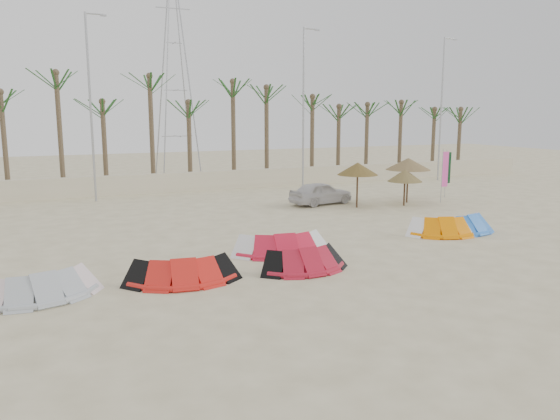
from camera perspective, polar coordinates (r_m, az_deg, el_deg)
name	(u,v)px	position (r m, az deg, el deg)	size (l,w,h in m)	color
ground	(356,280)	(17.82, 7.93, -7.23)	(120.00, 120.00, 0.00)	beige
boundary_wall	(185,182)	(37.80, -9.92, 2.92)	(60.00, 0.30, 1.30)	beige
palm_line	(186,96)	(39.15, -9.77, 11.67)	(52.00, 4.00, 7.70)	brown
lamp_b	(91,105)	(34.54, -19.14, 10.37)	(1.25, 0.14, 11.00)	#A5A8AD
lamp_c	(304,106)	(38.42, 2.51, 10.83)	(1.25, 0.14, 11.00)	#A5A8AD
lamp_d	(442,107)	(45.06, 16.53, 10.32)	(1.25, 0.14, 11.00)	#A5A8AD
pylon	(179,181)	(43.90, -10.55, 3.03)	(3.00, 3.00, 14.00)	#A5A8AD
kite_grey	(42,283)	(17.40, -23.62, -6.99)	(3.56, 2.22, 0.90)	#A5ACB2
kite_red_left	(180,268)	(17.76, -10.39, -5.95)	(3.65, 1.92, 0.90)	red
kite_red_mid	(302,257)	(18.70, 2.28, -4.97)	(3.12, 1.61, 0.90)	#AD1529
kite_red_right	(279,242)	(20.91, -0.11, -3.33)	(3.81, 1.94, 0.90)	red
kite_orange	(439,225)	(25.01, 16.32, -1.51)	(3.50, 2.36, 0.90)	#FE8000
kite_blue	(465,222)	(25.95, 18.74, -1.24)	(3.20, 1.97, 0.90)	#2D79EA
parasol_left	(358,169)	(30.91, 8.12, 4.29)	(2.31, 2.31, 2.56)	#4C331E
parasol_mid	(405,176)	(32.07, 12.93, 3.53)	(2.00, 2.00, 2.10)	#4C331E
parasol_right	(408,164)	(33.19, 13.25, 4.70)	(2.65, 2.65, 2.66)	#4C331E
flag_pink	(444,171)	(33.86, 16.80, 3.95)	(0.45, 0.04, 3.21)	#A5A8AD
flag_green	(448,169)	(36.03, 17.16, 4.10)	(0.45, 0.09, 3.02)	#A5A8AD
car	(321,193)	(32.00, 4.29, 1.78)	(1.57, 3.89, 1.33)	silver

